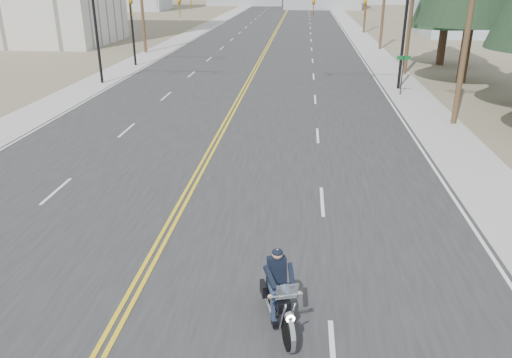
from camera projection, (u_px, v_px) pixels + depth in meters
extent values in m
cube|color=#303033|center=(276.00, 32.00, 71.86)|extent=(20.00, 200.00, 0.01)
cube|color=#A5A5A0|center=(197.00, 31.00, 72.86)|extent=(3.00, 200.00, 0.01)
cube|color=#A5A5A0|center=(356.00, 33.00, 70.87)|extent=(3.00, 200.00, 0.01)
cylinder|color=black|center=(97.00, 35.00, 36.48)|extent=(0.20, 0.20, 7.00)
cylinder|color=black|center=(403.00, 39.00, 34.58)|extent=(0.20, 0.20, 7.00)
imported|color=#BF8C0C|center=(366.00, 0.00, 33.85)|extent=(0.21, 0.26, 1.30)
cylinder|color=black|center=(132.00, 25.00, 43.85)|extent=(0.20, 0.20, 7.00)
cylinder|color=black|center=(402.00, 76.00, 33.59)|extent=(0.06, 0.06, 2.60)
cube|color=#0C5926|center=(404.00, 58.00, 33.13)|extent=(0.90, 0.03, 0.25)
cylinder|color=brown|center=(470.00, 14.00, 25.31)|extent=(0.30, 0.30, 11.50)
cylinder|color=brown|center=(412.00, 4.00, 39.22)|extent=(0.30, 0.30, 11.00)
cylinder|color=brown|center=(141.00, 0.00, 50.69)|extent=(0.30, 0.30, 10.50)
cylinder|color=#382619|center=(465.00, 55.00, 36.99)|extent=(0.74, 0.74, 4.24)
cylinder|color=#382619|center=(442.00, 46.00, 44.96)|extent=(0.77, 0.77, 3.28)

